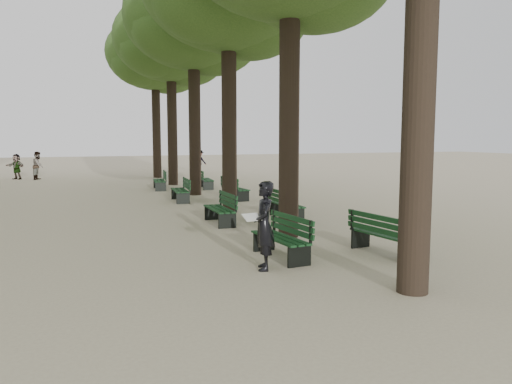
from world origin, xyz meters
name	(u,v)px	position (x,y,z in m)	size (l,w,h in m)	color
ground	(282,271)	(0.00, 0.00, 0.00)	(120.00, 120.00, 0.00)	tan
tree_central_3	(193,18)	(1.50, 13.00, 7.65)	(6.00, 6.00, 9.95)	#33261C
tree_central_4	(171,39)	(1.50, 18.00, 7.65)	(6.00, 6.00, 9.95)	#33261C
tree_central_5	(155,54)	(1.50, 23.00, 7.65)	(6.00, 6.00, 9.95)	#33261C
bench_left_0	(280,246)	(0.37, 0.92, 0.27)	(0.73, 1.84, 0.92)	black
bench_left_1	(220,215)	(0.37, 5.45, 0.27)	(0.59, 1.81, 0.92)	black
bench_left_2	(180,195)	(0.37, 10.96, 0.27)	(0.70, 1.84, 0.92)	black
bench_left_3	(160,184)	(0.37, 15.72, 0.27)	(0.77, 1.85, 0.92)	black
bench_right_0	(384,242)	(2.63, 0.43, 0.27)	(0.78, 1.86, 0.92)	black
bench_right_1	(286,210)	(2.63, 5.64, 0.27)	(0.61, 1.81, 0.92)	black
bench_right_2	(235,193)	(2.63, 10.79, 0.27)	(0.74, 1.85, 0.92)	black
bench_right_3	(206,183)	(2.63, 15.47, 0.27)	(0.74, 1.85, 0.92)	black
man_with_map	(264,226)	(-0.29, 0.21, 0.87)	(0.70, 0.76, 1.74)	black
pedestrian_e	(17,167)	(-6.71, 24.79, 0.77)	(1.43, 0.31, 1.55)	#262628
pedestrian_b	(200,161)	(5.14, 26.49, 0.82)	(1.06, 0.33, 1.64)	#262628
pedestrian_a	(38,166)	(-5.46, 24.06, 0.85)	(0.82, 0.34, 1.69)	#262628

